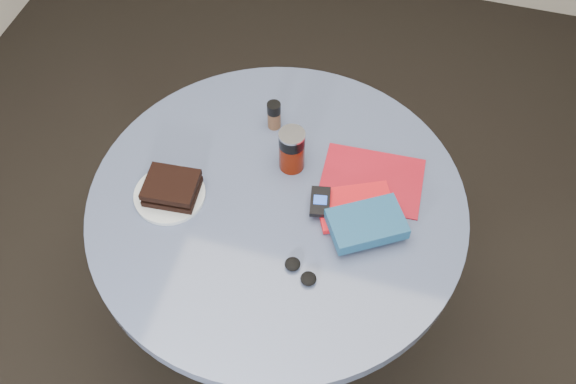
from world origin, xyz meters
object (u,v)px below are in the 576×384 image
(table, at_px, (278,233))
(plate, at_px, (170,195))
(mp3_player, at_px, (320,202))
(red_book, at_px, (355,207))
(sandwich, at_px, (172,188))
(headphones, at_px, (300,271))
(magazine, at_px, (372,180))
(novel, at_px, (367,224))
(pepper_grinder, at_px, (274,115))
(soda_can, at_px, (292,150))

(table, height_order, plate, plate)
(mp3_player, bearing_deg, red_book, 12.27)
(sandwich, height_order, red_book, sandwich)
(red_book, distance_m, headphones, 0.24)
(mp3_player, bearing_deg, magazine, 47.41)
(novel, bearing_deg, red_book, 91.49)
(pepper_grinder, height_order, red_book, pepper_grinder)
(plate, distance_m, magazine, 0.54)
(pepper_grinder, height_order, headphones, pepper_grinder)
(plate, xyz_separation_m, novel, (0.52, 0.03, 0.03))
(headphones, bearing_deg, pepper_grinder, 114.07)
(soda_can, height_order, red_book, soda_can)
(pepper_grinder, bearing_deg, table, -71.94)
(soda_can, distance_m, novel, 0.28)
(table, distance_m, plate, 0.33)
(soda_can, bearing_deg, headphones, -70.79)
(sandwich, bearing_deg, table, 12.60)
(sandwich, relative_size, novel, 0.77)
(sandwich, relative_size, mp3_player, 1.49)
(red_book, bearing_deg, table, 163.06)
(soda_can, xyz_separation_m, headphones, (0.11, -0.31, -0.06))
(novel, xyz_separation_m, headphones, (-0.13, -0.16, -0.03))
(table, xyz_separation_m, red_book, (0.20, 0.03, 0.18))
(soda_can, bearing_deg, red_book, -25.77)
(plate, bearing_deg, red_book, 10.68)
(red_book, bearing_deg, sandwich, 165.82)
(sandwich, distance_m, mp3_player, 0.39)
(magazine, xyz_separation_m, novel, (0.02, -0.16, 0.04))
(pepper_grinder, bearing_deg, magazine, -20.68)
(novel, relative_size, headphones, 1.83)
(soda_can, bearing_deg, sandwich, -146.17)
(pepper_grinder, bearing_deg, red_book, -37.68)
(table, distance_m, novel, 0.32)
(table, xyz_separation_m, magazine, (0.23, 0.13, 0.17))
(plate, xyz_separation_m, magazine, (0.50, 0.19, -0.00))
(novel, bearing_deg, headphones, -160.26)
(mp3_player, bearing_deg, soda_can, 133.19)
(headphones, bearing_deg, novel, 51.31)
(plate, relative_size, novel, 1.02)
(sandwich, bearing_deg, headphones, -19.01)
(soda_can, bearing_deg, table, -92.66)
(sandwich, height_order, magazine, sandwich)
(plate, height_order, red_book, red_book)
(magazine, bearing_deg, table, -152.61)
(table, bearing_deg, red_book, 7.77)
(plate, xyz_separation_m, mp3_player, (0.39, 0.07, 0.02))
(soda_can, relative_size, red_book, 0.68)
(headphones, bearing_deg, mp3_player, 90.49)
(magazine, distance_m, red_book, 0.11)
(sandwich, bearing_deg, pepper_grinder, 58.69)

